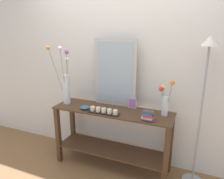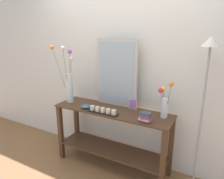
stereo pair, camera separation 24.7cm
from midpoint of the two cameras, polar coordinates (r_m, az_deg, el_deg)
The scene contains 11 objects.
ground_plane at distance 2.95m, azimuth -2.56°, elevation -20.64°, with size 7.00×6.00×0.02m, color brown.
wall_back at distance 2.71m, azimuth 0.13°, elevation 7.49°, with size 6.40×0.08×2.70m, color silver.
console_table at distance 2.68m, azimuth -2.69°, elevation -11.74°, with size 1.51×0.43×0.81m.
mirror_leaning at distance 2.60m, azimuth -1.82°, elevation 4.57°, with size 0.56×0.03×0.86m.
tall_vase_left at distance 2.80m, azimuth -15.30°, elevation 1.48°, with size 0.23×0.27×0.77m.
vase_right at distance 2.38m, azimuth 11.72°, elevation -3.27°, with size 0.17×0.15×0.44m.
candle_tray at distance 2.44m, azimuth -5.25°, elevation -6.11°, with size 0.39×0.09×0.07m.
picture_frame_small at distance 2.58m, azimuth 3.00°, elevation -3.87°, with size 0.11×0.01×0.14m.
decorative_bowl at distance 2.60m, azimuth -10.30°, elevation -4.99°, with size 0.12×0.12×0.04m.
book_stack at distance 2.25m, azimuth 6.91°, elevation -7.37°, with size 0.14×0.10×0.11m.
floor_lamp at distance 2.31m, azimuth 21.56°, elevation -0.09°, with size 0.24×0.24×1.71m.
Camera 1 is at (0.92, -2.19, 1.74)m, focal length 32.73 mm.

